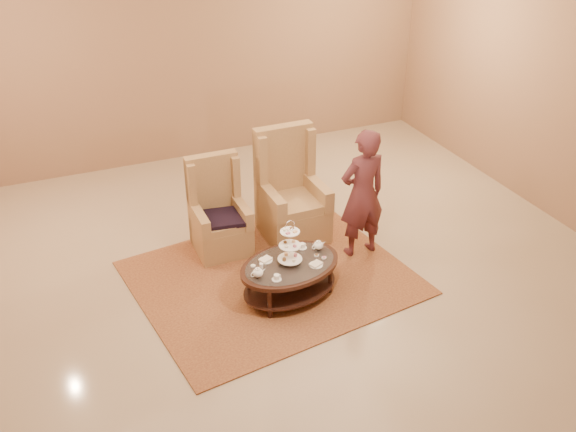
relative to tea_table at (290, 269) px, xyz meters
name	(u,v)px	position (x,y,z in m)	size (l,w,h in m)	color
ground	(286,289)	(0.01, 0.13, -0.36)	(8.00, 8.00, 0.00)	tan
ceiling	(286,289)	(0.01, 0.13, -0.36)	(8.00, 8.00, 0.02)	white
wall_back	(184,49)	(0.01, 4.13, 1.39)	(8.00, 0.04, 3.50)	#9C7355
rug	(272,278)	(-0.07, 0.39, -0.35)	(3.35, 2.92, 0.02)	#A26939
tea_table	(290,269)	(0.00, 0.00, 0.00)	(1.32, 1.03, 0.99)	black
armchair_left	(219,219)	(-0.41, 1.28, 0.05)	(0.65, 0.67, 1.20)	tan
armchair_right	(290,200)	(0.54, 1.27, 0.12)	(0.77, 0.80, 1.42)	tan
person	(362,194)	(1.15, 0.49, 0.46)	(0.62, 0.42, 1.64)	#522327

